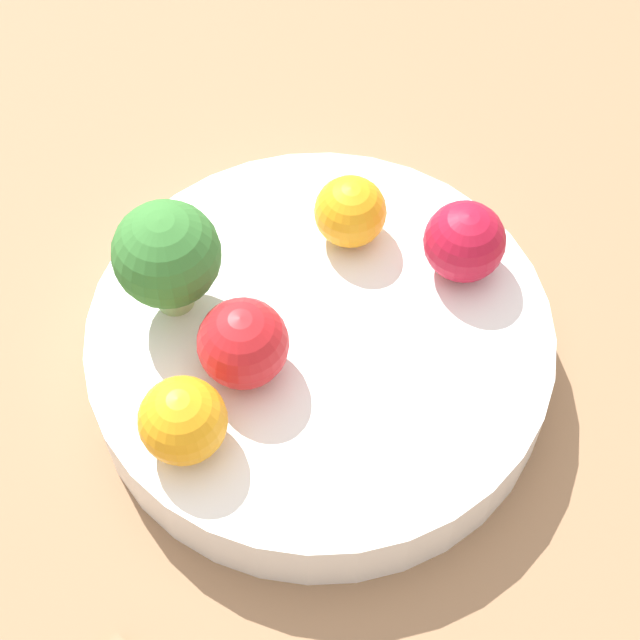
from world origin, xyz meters
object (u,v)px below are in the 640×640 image
(bowl, at_px, (320,350))
(orange_front, at_px, (350,212))
(apple_green, at_px, (243,344))
(broccoli, at_px, (167,256))
(orange_back, at_px, (183,421))
(apple_red, at_px, (465,242))

(bowl, relative_size, orange_front, 6.24)
(apple_green, relative_size, orange_front, 1.17)
(broccoli, bearing_deg, orange_back, -79.12)
(orange_front, bearing_deg, apple_green, -119.55)
(broccoli, bearing_deg, orange_front, 28.54)
(apple_red, distance_m, apple_green, 0.14)
(broccoli, height_order, orange_back, broccoli)
(bowl, relative_size, broccoli, 3.55)
(bowl, distance_m, broccoli, 0.10)
(broccoli, distance_m, orange_front, 0.11)
(orange_front, bearing_deg, broccoli, -151.46)
(broccoli, xyz_separation_m, apple_green, (0.04, -0.04, -0.02))
(apple_green, bearing_deg, orange_front, 60.45)
(bowl, distance_m, orange_front, 0.08)
(orange_back, bearing_deg, orange_front, 60.35)
(apple_green, xyz_separation_m, orange_back, (-0.03, -0.04, -0.00))
(bowl, xyz_separation_m, orange_back, (-0.06, -0.07, 0.04))
(broccoli, bearing_deg, apple_green, -43.77)
(broccoli, xyz_separation_m, apple_red, (0.16, 0.03, -0.02))
(bowl, height_order, apple_green, apple_green)
(apple_red, height_order, orange_front, apple_red)
(apple_green, bearing_deg, broccoli, 136.23)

